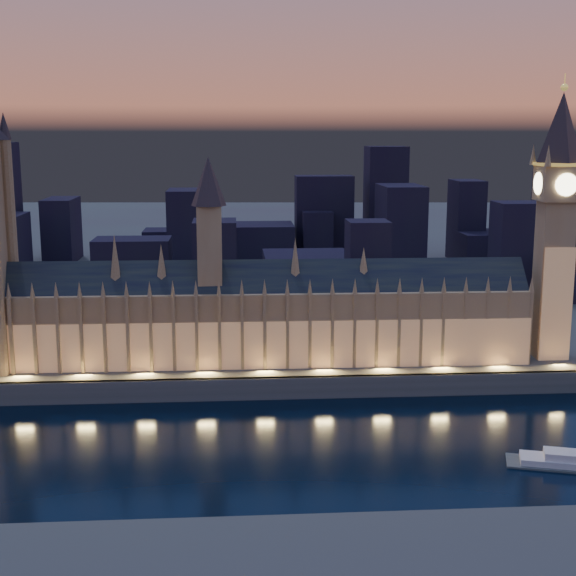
{
  "coord_description": "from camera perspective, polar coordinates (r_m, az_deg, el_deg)",
  "views": [
    {
      "loc": [
        -15.02,
        -234.96,
        94.79
      ],
      "look_at": [
        5.0,
        55.0,
        38.0
      ],
      "focal_mm": 50.0,
      "sensor_mm": 36.0,
      "label": 1
    }
  ],
  "objects": [
    {
      "name": "ground_plane",
      "position": [
        253.81,
        -0.28,
        -10.87
      ],
      "size": [
        2000.0,
        2000.0,
        0.0
      ],
      "primitive_type": "plane",
      "color": "black",
      "rests_on": "ground"
    },
    {
      "name": "north_bank",
      "position": [
        760.55,
        -2.8,
        4.19
      ],
      "size": [
        2000.0,
        960.0,
        8.0
      ],
      "primitive_type": "cube",
      "color": "#493D44",
      "rests_on": "ground"
    },
    {
      "name": "embankment_wall",
      "position": [
        290.9,
        -0.8,
        -7.13
      ],
      "size": [
        2000.0,
        2.5,
        8.0
      ],
      "primitive_type": "cube",
      "color": "#414A46",
      "rests_on": "ground"
    },
    {
      "name": "palace_of_westminster",
      "position": [
        304.68,
        -1.91,
        -1.93
      ],
      "size": [
        202.0,
        22.23,
        78.0
      ],
      "color": "#9C724A",
      "rests_on": "north_bank"
    },
    {
      "name": "elizabeth_tower",
      "position": [
        322.47,
        18.59,
        5.74
      ],
      "size": [
        18.0,
        18.0,
        107.88
      ],
      "color": "#9C724A",
      "rests_on": "north_bank"
    },
    {
      "name": "city_backdrop",
      "position": [
        489.44,
        2.02,
        3.56
      ],
      "size": [
        463.89,
        215.63,
        80.13
      ],
      "color": "black",
      "rests_on": "north_bank"
    }
  ]
}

